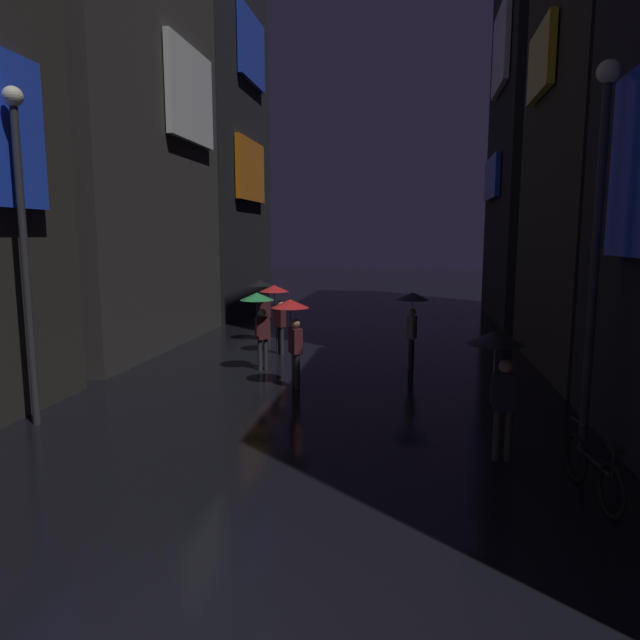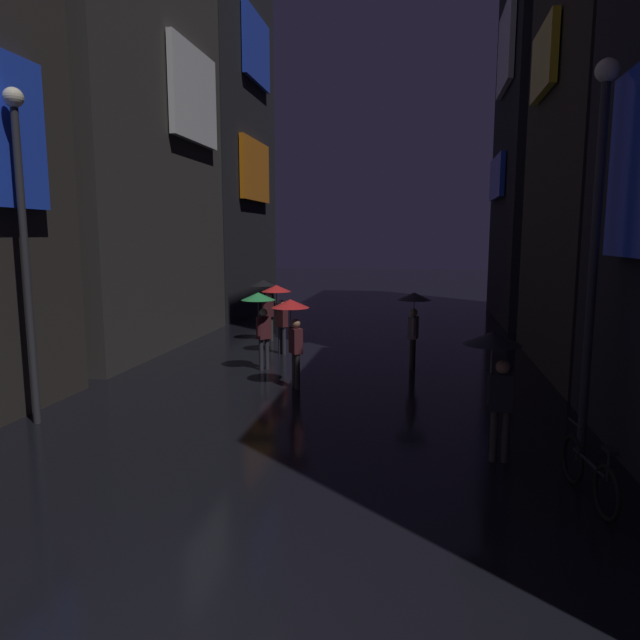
{
  "view_description": "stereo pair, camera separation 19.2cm",
  "coord_description": "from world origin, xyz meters",
  "px_view_note": "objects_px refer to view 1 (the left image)",
  "views": [
    {
      "loc": [
        2.09,
        -3.89,
        3.6
      ],
      "look_at": [
        0.0,
        8.91,
        1.68
      ],
      "focal_mm": 32.0,
      "sensor_mm": 36.0,
      "label": 1
    },
    {
      "loc": [
        2.28,
        -3.86,
        3.6
      ],
      "look_at": [
        0.0,
        8.91,
        1.68
      ],
      "focal_mm": 32.0,
      "sensor_mm": 36.0,
      "label": 2
    }
  ],
  "objects_px": {
    "bicycle_parked_at_storefront": "(593,472)",
    "pedestrian_near_crossing_black": "(412,309)",
    "pedestrian_midstreet_left_red": "(276,300)",
    "pedestrian_midstreet_centre_red": "(292,318)",
    "pedestrian_foreground_right_black": "(262,293)",
    "streetlamp_left_near": "(22,223)",
    "streetlamp_right_near": "(598,219)",
    "pedestrian_foreground_left_green": "(259,309)",
    "pedestrian_far_right_black": "(498,360)"
  },
  "relations": [
    {
      "from": "pedestrian_foreground_left_green",
      "to": "bicycle_parked_at_storefront",
      "type": "distance_m",
      "value": 9.38
    },
    {
      "from": "pedestrian_foreground_right_black",
      "to": "pedestrian_midstreet_centre_red",
      "type": "height_order",
      "value": "same"
    },
    {
      "from": "pedestrian_foreground_right_black",
      "to": "streetlamp_right_near",
      "type": "height_order",
      "value": "streetlamp_right_near"
    },
    {
      "from": "pedestrian_far_right_black",
      "to": "pedestrian_near_crossing_black",
      "type": "distance_m",
      "value": 6.31
    },
    {
      "from": "pedestrian_near_crossing_black",
      "to": "pedestrian_midstreet_centre_red",
      "type": "height_order",
      "value": "same"
    },
    {
      "from": "pedestrian_near_crossing_black",
      "to": "pedestrian_foreground_right_black",
      "type": "distance_m",
      "value": 6.17
    },
    {
      "from": "pedestrian_foreground_left_green",
      "to": "streetlamp_right_near",
      "type": "height_order",
      "value": "streetlamp_right_near"
    },
    {
      "from": "pedestrian_far_right_black",
      "to": "bicycle_parked_at_storefront",
      "type": "relative_size",
      "value": 1.17
    },
    {
      "from": "pedestrian_far_right_black",
      "to": "pedestrian_foreground_left_green",
      "type": "bearing_deg",
      "value": 134.82
    },
    {
      "from": "bicycle_parked_at_storefront",
      "to": "streetlamp_right_near",
      "type": "relative_size",
      "value": 0.29
    },
    {
      "from": "pedestrian_foreground_left_green",
      "to": "pedestrian_near_crossing_black",
      "type": "height_order",
      "value": "same"
    },
    {
      "from": "pedestrian_foreground_left_green",
      "to": "pedestrian_midstreet_centre_red",
      "type": "relative_size",
      "value": 1.0
    },
    {
      "from": "streetlamp_right_near",
      "to": "bicycle_parked_at_storefront",
      "type": "bearing_deg",
      "value": -101.78
    },
    {
      "from": "pedestrian_far_right_black",
      "to": "pedestrian_foreground_right_black",
      "type": "xyz_separation_m",
      "value": [
        -6.44,
        9.65,
        0.0
      ]
    },
    {
      "from": "pedestrian_far_right_black",
      "to": "pedestrian_midstreet_left_red",
      "type": "height_order",
      "value": "same"
    },
    {
      "from": "pedestrian_foreground_right_black",
      "to": "pedestrian_far_right_black",
      "type": "bearing_deg",
      "value": -56.31
    },
    {
      "from": "pedestrian_near_crossing_black",
      "to": "streetlamp_left_near",
      "type": "relative_size",
      "value": 0.34
    },
    {
      "from": "pedestrian_near_crossing_black",
      "to": "streetlamp_right_near",
      "type": "bearing_deg",
      "value": -61.88
    },
    {
      "from": "streetlamp_right_near",
      "to": "streetlamp_left_near",
      "type": "height_order",
      "value": "streetlamp_right_near"
    },
    {
      "from": "pedestrian_near_crossing_black",
      "to": "pedestrian_foreground_right_black",
      "type": "xyz_separation_m",
      "value": [
        -5.08,
        3.49,
        0.0
      ]
    },
    {
      "from": "pedestrian_foreground_right_black",
      "to": "streetlamp_right_near",
      "type": "relative_size",
      "value": 0.34
    },
    {
      "from": "pedestrian_foreground_right_black",
      "to": "streetlamp_left_near",
      "type": "relative_size",
      "value": 0.34
    },
    {
      "from": "pedestrian_far_right_black",
      "to": "pedestrian_near_crossing_black",
      "type": "height_order",
      "value": "same"
    },
    {
      "from": "pedestrian_foreground_left_green",
      "to": "pedestrian_midstreet_centre_red",
      "type": "bearing_deg",
      "value": -51.24
    },
    {
      "from": "pedestrian_foreground_left_green",
      "to": "pedestrian_midstreet_centre_red",
      "type": "height_order",
      "value": "same"
    },
    {
      "from": "pedestrian_midstreet_left_red",
      "to": "pedestrian_midstreet_centre_red",
      "type": "height_order",
      "value": "same"
    },
    {
      "from": "pedestrian_foreground_right_black",
      "to": "pedestrian_midstreet_centre_red",
      "type": "distance_m",
      "value": 6.19
    },
    {
      "from": "pedestrian_midstreet_left_red",
      "to": "pedestrian_foreground_left_green",
      "type": "bearing_deg",
      "value": -88.03
    },
    {
      "from": "pedestrian_far_right_black",
      "to": "streetlamp_left_near",
      "type": "height_order",
      "value": "streetlamp_left_near"
    },
    {
      "from": "pedestrian_midstreet_left_red",
      "to": "streetlamp_right_near",
      "type": "xyz_separation_m",
      "value": [
        7.01,
        -6.94,
        2.2
      ]
    },
    {
      "from": "pedestrian_near_crossing_black",
      "to": "pedestrian_far_right_black",
      "type": "bearing_deg",
      "value": -77.6
    },
    {
      "from": "pedestrian_midstreet_centre_red",
      "to": "streetlamp_right_near",
      "type": "relative_size",
      "value": 0.34
    },
    {
      "from": "pedestrian_near_crossing_black",
      "to": "pedestrian_midstreet_centre_red",
      "type": "distance_m",
      "value": 3.61
    },
    {
      "from": "bicycle_parked_at_storefront",
      "to": "pedestrian_near_crossing_black",
      "type": "bearing_deg",
      "value": 108.84
    },
    {
      "from": "pedestrian_near_crossing_black",
      "to": "streetlamp_right_near",
      "type": "xyz_separation_m",
      "value": [
        2.9,
        -5.43,
        2.2
      ]
    },
    {
      "from": "pedestrian_foreground_left_green",
      "to": "pedestrian_foreground_right_black",
      "type": "xyz_separation_m",
      "value": [
        -1.05,
        4.23,
        0.0
      ]
    },
    {
      "from": "pedestrian_midstreet_left_red",
      "to": "pedestrian_near_crossing_black",
      "type": "xyz_separation_m",
      "value": [
        4.11,
        -1.51,
        0.0
      ]
    },
    {
      "from": "pedestrian_near_crossing_black",
      "to": "streetlamp_left_near",
      "type": "distance_m",
      "value": 9.38
    },
    {
      "from": "pedestrian_far_right_black",
      "to": "streetlamp_right_near",
      "type": "height_order",
      "value": "streetlamp_right_near"
    },
    {
      "from": "pedestrian_midstreet_centre_red",
      "to": "pedestrian_foreground_right_black",
      "type": "bearing_deg",
      "value": 111.56
    },
    {
      "from": "pedestrian_midstreet_centre_red",
      "to": "streetlamp_right_near",
      "type": "distance_m",
      "value": 6.89
    },
    {
      "from": "streetlamp_left_near",
      "to": "pedestrian_midstreet_left_red",
      "type": "bearing_deg",
      "value": 67.59
    },
    {
      "from": "pedestrian_far_right_black",
      "to": "streetlamp_right_near",
      "type": "xyz_separation_m",
      "value": [
        1.55,
        0.73,
        2.2
      ]
    },
    {
      "from": "pedestrian_far_right_black",
      "to": "pedestrian_foreground_right_black",
      "type": "height_order",
      "value": "same"
    },
    {
      "from": "pedestrian_midstreet_centre_red",
      "to": "streetlamp_left_near",
      "type": "relative_size",
      "value": 0.34
    },
    {
      "from": "pedestrian_midstreet_left_red",
      "to": "pedestrian_near_crossing_black",
      "type": "distance_m",
      "value": 4.38
    },
    {
      "from": "pedestrian_near_crossing_black",
      "to": "pedestrian_midstreet_centre_red",
      "type": "xyz_separation_m",
      "value": [
        -2.81,
        -2.27,
        0.0
      ]
    },
    {
      "from": "pedestrian_foreground_right_black",
      "to": "streetlamp_left_near",
      "type": "bearing_deg",
      "value": -102.33
    },
    {
      "from": "pedestrian_foreground_left_green",
      "to": "streetlamp_right_near",
      "type": "distance_m",
      "value": 8.66
    },
    {
      "from": "pedestrian_midstreet_left_red",
      "to": "pedestrian_foreground_right_black",
      "type": "xyz_separation_m",
      "value": [
        -0.97,
        1.98,
        0.0
      ]
    }
  ]
}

